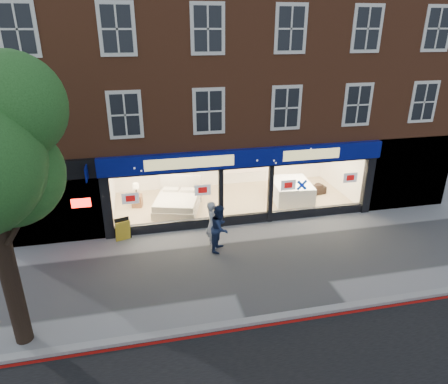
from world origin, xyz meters
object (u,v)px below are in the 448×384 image
object	(u,v)px
pedestrian_blue	(220,228)
a_board	(123,230)
mattress_stack	(291,190)
display_bed	(177,202)
pedestrian_grey	(212,224)
sofa	(307,189)

from	to	relation	value
pedestrian_blue	a_board	bearing A→B (deg)	95.73
mattress_stack	pedestrian_blue	xyz separation A→B (m)	(-4.19, -3.65, 0.36)
display_bed	mattress_stack	xyz separation A→B (m)	(5.37, 0.07, 0.07)
mattress_stack	pedestrian_grey	size ratio (longest dim) A/B	1.28
pedestrian_blue	mattress_stack	bearing A→B (deg)	-20.15
mattress_stack	pedestrian_grey	bearing A→B (deg)	-142.80
sofa	a_board	distance (m)	9.04
display_bed	pedestrian_blue	bearing A→B (deg)	-55.02
display_bed	mattress_stack	size ratio (longest dim) A/B	1.16
display_bed	pedestrian_grey	distance (m)	3.45
sofa	pedestrian_blue	xyz separation A→B (m)	(-5.18, -4.01, 0.53)
a_board	pedestrian_blue	bearing A→B (deg)	-40.58
display_bed	mattress_stack	distance (m)	5.37
sofa	display_bed	bearing A→B (deg)	-6.02
pedestrian_grey	pedestrian_blue	bearing A→B (deg)	-145.97
a_board	pedestrian_grey	xyz separation A→B (m)	(3.28, -1.20, 0.47)
mattress_stack	pedestrian_grey	distance (m)	5.56
sofa	a_board	bearing A→B (deg)	6.25
sofa	pedestrian_grey	xyz separation A→B (m)	(-5.40, -3.72, 0.55)
pedestrian_grey	a_board	bearing A→B (deg)	66.34
display_bed	a_board	xyz separation A→B (m)	(-2.33, -2.08, -0.02)
mattress_stack	pedestrian_blue	world-z (taller)	pedestrian_blue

